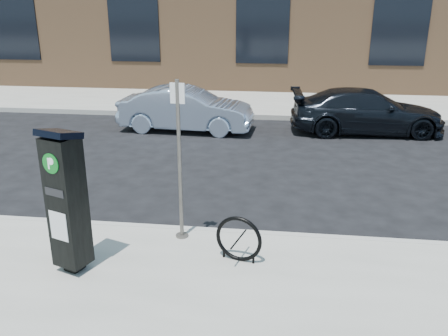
% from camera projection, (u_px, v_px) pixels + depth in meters
% --- Properties ---
extents(ground, '(120.00, 120.00, 0.00)m').
position_uv_depth(ground, '(219.00, 238.00, 7.47)').
color(ground, black).
rests_on(ground, ground).
extents(sidewalk_far, '(60.00, 12.00, 0.15)m').
position_uv_depth(sidewalk_far, '(263.00, 85.00, 20.54)').
color(sidewalk_far, gray).
rests_on(sidewalk_far, ground).
extents(curb_near, '(60.00, 0.12, 0.16)m').
position_uv_depth(curb_near, '(219.00, 234.00, 7.43)').
color(curb_near, '#9E9B93').
rests_on(curb_near, ground).
extents(curb_far, '(60.00, 0.12, 0.16)m').
position_uv_depth(curb_far, '(254.00, 117.00, 14.94)').
color(curb_far, '#9E9B93').
rests_on(curb_far, ground).
extents(parking_kiosk, '(0.56, 0.52, 1.95)m').
position_uv_depth(parking_kiosk, '(67.00, 200.00, 5.99)').
color(parking_kiosk, black).
rests_on(parking_kiosk, sidewalk_near).
extents(sign_pole, '(0.21, 0.19, 2.38)m').
position_uv_depth(sign_pole, '(180.00, 163.00, 6.81)').
color(sign_pole, '#524F49').
rests_on(sign_pole, sidewalk_near).
extents(bike_rack, '(0.65, 0.22, 0.66)m').
position_uv_depth(bike_rack, '(239.00, 239.00, 6.44)').
color(bike_rack, black).
rests_on(bike_rack, sidewalk_near).
extents(car_silver, '(3.83, 1.51, 1.24)m').
position_uv_depth(car_silver, '(186.00, 109.00, 13.47)').
color(car_silver, '#9CADC7').
rests_on(car_silver, ground).
extents(car_dark, '(4.31, 1.97, 1.22)m').
position_uv_depth(car_dark, '(367.00, 111.00, 13.26)').
color(car_dark, black).
rests_on(car_dark, ground).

